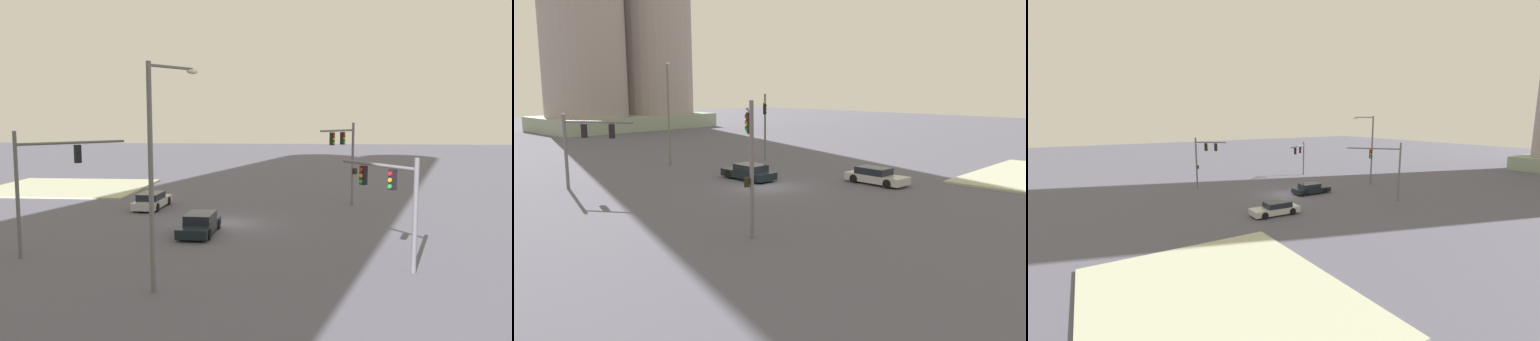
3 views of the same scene
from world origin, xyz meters
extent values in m
plane|color=#505060|center=(0.00, 0.00, 0.00)|extent=(181.92, 181.92, 0.00)
cylinder|color=slate|center=(-9.04, -7.84, 3.24)|extent=(0.20, 0.20, 6.47)
cylinder|color=slate|center=(-7.72, -6.33, 5.90)|extent=(2.76, 3.12, 0.15)
cube|color=black|center=(-8.15, -6.82, 5.30)|extent=(0.41, 0.41, 0.95)
cylinder|color=red|center=(-8.27, -6.71, 5.59)|extent=(0.18, 0.19, 0.20)
cylinder|color=orange|center=(-8.27, -6.71, 5.29)|extent=(0.18, 0.19, 0.20)
cylinder|color=green|center=(-8.27, -6.71, 4.99)|extent=(0.18, 0.19, 0.20)
cube|color=black|center=(-7.30, -5.85, 5.30)|extent=(0.41, 0.41, 0.95)
cylinder|color=red|center=(-7.42, -5.74, 5.59)|extent=(0.18, 0.19, 0.20)
cylinder|color=orange|center=(-7.42, -5.74, 5.29)|extent=(0.18, 0.19, 0.20)
cylinder|color=green|center=(-7.42, -5.74, 4.99)|extent=(0.18, 0.19, 0.20)
cube|color=black|center=(-9.22, -7.68, 2.70)|extent=(0.38, 0.38, 0.44)
cylinder|color=slate|center=(8.93, 8.69, 3.16)|extent=(0.19, 0.19, 6.31)
cylinder|color=slate|center=(6.89, 6.78, 5.65)|extent=(4.17, 3.94, 0.14)
cube|color=black|center=(6.72, 6.61, 5.05)|extent=(0.41, 0.41, 0.95)
cylinder|color=red|center=(6.83, 6.50, 5.35)|extent=(0.19, 0.18, 0.20)
cylinder|color=orange|center=(6.83, 6.50, 5.05)|extent=(0.19, 0.18, 0.20)
cylinder|color=green|center=(6.83, 6.50, 4.75)|extent=(0.19, 0.18, 0.20)
cylinder|color=slate|center=(-10.01, 9.51, 2.61)|extent=(0.23, 0.23, 5.21)
cylinder|color=slate|center=(-8.60, 7.40, 4.68)|extent=(2.97, 4.30, 0.17)
cube|color=black|center=(-9.19, 8.29, 4.07)|extent=(0.39, 0.41, 0.95)
cylinder|color=red|center=(-9.06, 8.38, 4.37)|extent=(0.16, 0.20, 0.20)
cylinder|color=orange|center=(-9.06, 8.38, 4.07)|extent=(0.16, 0.20, 0.20)
cylinder|color=green|center=(-9.06, 8.38, 3.77)|extent=(0.16, 0.20, 0.20)
cube|color=black|center=(-8.07, 6.61, 4.07)|extent=(0.39, 0.41, 0.95)
cylinder|color=red|center=(-7.93, 6.70, 4.37)|extent=(0.16, 0.20, 0.20)
cylinder|color=orange|center=(-7.93, 6.70, 4.07)|extent=(0.16, 0.20, 0.20)
cylinder|color=green|center=(-7.93, 6.70, 3.77)|extent=(0.16, 0.20, 0.20)
cylinder|color=slate|center=(0.96, 12.92, 4.57)|extent=(0.20, 0.20, 9.15)
cylinder|color=slate|center=(0.32, 11.93, 9.00)|extent=(1.38, 2.05, 0.12)
ellipsoid|color=silver|center=(-0.32, 10.94, 8.90)|extent=(0.58, 0.67, 0.20)
cube|color=gray|center=(18.03, 49.73, 1.14)|extent=(27.18, 14.41, 2.27)
cube|color=black|center=(1.05, 2.87, 0.44)|extent=(1.96, 4.55, 0.55)
cube|color=black|center=(1.04, 2.60, 0.96)|extent=(1.67, 2.39, 0.50)
cylinder|color=black|center=(0.25, 4.29, 0.32)|extent=(0.24, 0.65, 0.64)
cylinder|color=black|center=(1.95, 4.23, 0.32)|extent=(0.24, 0.65, 0.64)
cylinder|color=black|center=(0.16, 1.50, 0.32)|extent=(0.24, 0.65, 0.64)
cylinder|color=black|center=(1.85, 1.45, 0.32)|extent=(0.24, 0.65, 0.64)
cube|color=#B1B1B5|center=(6.29, -5.22, 0.44)|extent=(1.94, 4.67, 0.55)
cube|color=black|center=(6.30, -4.94, 0.96)|extent=(1.64, 2.45, 0.50)
cylinder|color=black|center=(7.05, -6.68, 0.32)|extent=(0.25, 0.65, 0.64)
cylinder|color=black|center=(5.41, -6.61, 0.32)|extent=(0.25, 0.65, 0.64)
cylinder|color=black|center=(7.16, -3.82, 0.32)|extent=(0.25, 0.65, 0.64)
cylinder|color=black|center=(5.53, -3.76, 0.32)|extent=(0.25, 0.65, 0.64)
camera|label=1|loc=(-4.79, 32.27, 7.11)|focal=35.68mm
camera|label=2|loc=(-24.86, -24.01, 7.18)|focal=34.75mm
camera|label=3|loc=(31.64, -19.87, 8.94)|focal=22.81mm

